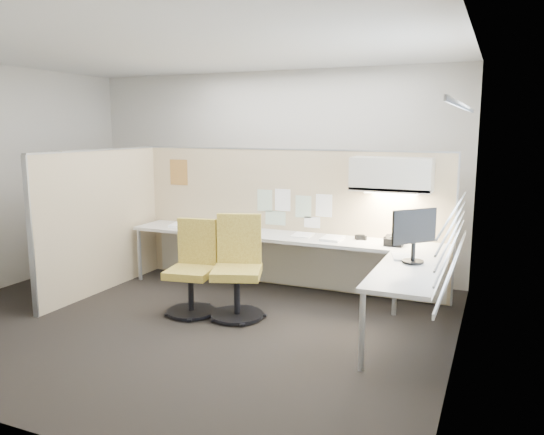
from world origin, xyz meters
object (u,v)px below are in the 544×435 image
at_px(desk, 302,250).
at_px(chair_left, 193,271).
at_px(chair_right, 238,270).
at_px(phone, 394,241).
at_px(monitor, 414,232).

relative_size(desk, chair_left, 3.94).
xyz_separation_m(chair_right, phone, (1.49, 0.91, 0.28)).
height_order(chair_left, phone, chair_left).
relative_size(desk, monitor, 7.61).
height_order(desk, monitor, monitor).
height_order(desk, phone, phone).
distance_m(chair_left, phone, 2.25).
xyz_separation_m(monitor, phone, (-0.32, 0.71, -0.25)).
relative_size(chair_left, phone, 4.80).
bearing_deg(phone, desk, -173.18).
xyz_separation_m(chair_left, phone, (1.99, 1.01, 0.31)).
distance_m(chair_right, phone, 1.77).
bearing_deg(desk, phone, 5.75).
relative_size(desk, chair_right, 3.69).
relative_size(desk, phone, 18.93).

